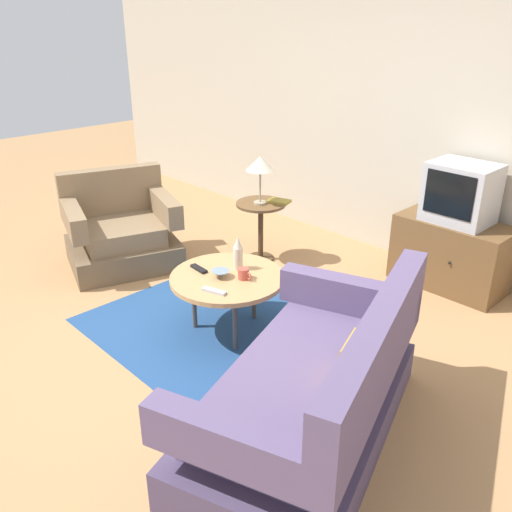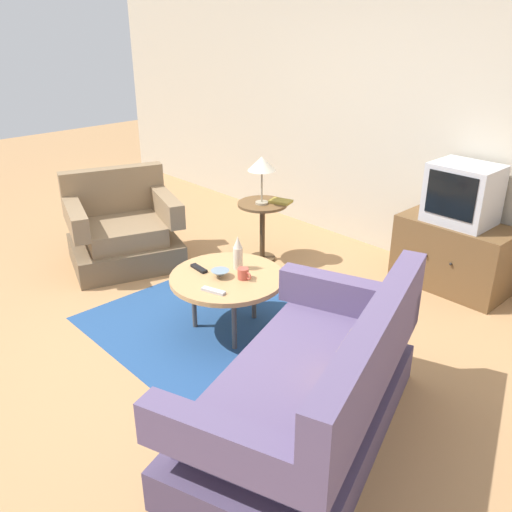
# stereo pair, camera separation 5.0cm
# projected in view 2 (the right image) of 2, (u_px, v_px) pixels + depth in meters

# --- Properties ---
(ground_plane) EXTENTS (16.00, 16.00, 0.00)m
(ground_plane) POSITION_uv_depth(u_px,v_px,m) (198.00, 332.00, 4.11)
(ground_plane) COLOR #AD7F51
(back_wall) EXTENTS (9.00, 0.12, 2.70)m
(back_wall) POSITION_uv_depth(u_px,v_px,m) (397.00, 113.00, 5.06)
(back_wall) COLOR #BCB29E
(back_wall) RESTS_ON ground
(area_rug) EXTENTS (2.01, 1.67, 0.00)m
(area_rug) POSITION_uv_depth(u_px,v_px,m) (228.00, 329.00, 4.15)
(area_rug) COLOR navy
(area_rug) RESTS_ON ground
(armchair) EXTENTS (1.09, 1.19, 0.86)m
(armchair) POSITION_uv_depth(u_px,v_px,m) (123.00, 232.00, 5.16)
(armchair) COLOR brown
(armchair) RESTS_ON ground
(couch) EXTENTS (1.41, 1.87, 0.89)m
(couch) POSITION_uv_depth(u_px,v_px,m) (310.00, 395.00, 2.98)
(couch) COLOR #4B3E5C
(couch) RESTS_ON ground
(coffee_table) EXTENTS (0.84, 0.84, 0.46)m
(coffee_table) POSITION_uv_depth(u_px,v_px,m) (227.00, 279.00, 3.97)
(coffee_table) COLOR tan
(coffee_table) RESTS_ON ground
(side_table) EXTENTS (0.47, 0.47, 0.58)m
(side_table) POSITION_uv_depth(u_px,v_px,m) (262.00, 219.00, 5.15)
(side_table) COLOR brown
(side_table) RESTS_ON ground
(tv_stand) EXTENTS (0.94, 0.50, 0.60)m
(tv_stand) POSITION_uv_depth(u_px,v_px,m) (453.00, 255.00, 4.68)
(tv_stand) COLOR brown
(tv_stand) RESTS_ON ground
(television) EXTENTS (0.52, 0.43, 0.50)m
(television) POSITION_uv_depth(u_px,v_px,m) (463.00, 194.00, 4.46)
(television) COLOR #B7B7BC
(television) RESTS_ON tv_stand
(table_lamp) EXTENTS (0.26, 0.26, 0.45)m
(table_lamp) POSITION_uv_depth(u_px,v_px,m) (262.00, 165.00, 4.90)
(table_lamp) COLOR #9E937A
(table_lamp) RESTS_ON side_table
(vase) EXTENTS (0.07, 0.07, 0.26)m
(vase) POSITION_uv_depth(u_px,v_px,m) (238.00, 253.00, 4.01)
(vase) COLOR beige
(vase) RESTS_ON coffee_table
(mug) EXTENTS (0.12, 0.08, 0.08)m
(mug) POSITION_uv_depth(u_px,v_px,m) (244.00, 274.00, 3.90)
(mug) COLOR #B74C3D
(mug) RESTS_ON coffee_table
(bowl) EXTENTS (0.14, 0.14, 0.05)m
(bowl) POSITION_uv_depth(u_px,v_px,m) (220.00, 274.00, 3.93)
(bowl) COLOR slate
(bowl) RESTS_ON coffee_table
(tv_remote_dark) EXTENTS (0.17, 0.06, 0.02)m
(tv_remote_dark) POSITION_uv_depth(u_px,v_px,m) (199.00, 268.00, 4.05)
(tv_remote_dark) COLOR black
(tv_remote_dark) RESTS_ON coffee_table
(tv_remote_silver) EXTENTS (0.18, 0.10, 0.02)m
(tv_remote_silver) POSITION_uv_depth(u_px,v_px,m) (213.00, 291.00, 3.72)
(tv_remote_silver) COLOR #B2B2B7
(tv_remote_silver) RESTS_ON coffee_table
(book) EXTENTS (0.23, 0.19, 0.02)m
(book) POSITION_uv_depth(u_px,v_px,m) (281.00, 201.00, 5.08)
(book) COLOR olive
(book) RESTS_ON side_table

